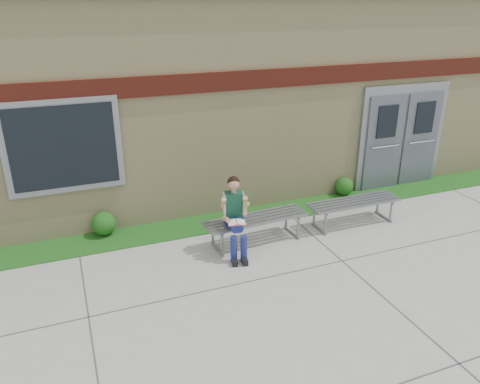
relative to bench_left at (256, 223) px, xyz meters
name	(u,v)px	position (x,y,z in m)	size (l,w,h in m)	color
ground	(303,290)	(0.06, -1.62, -0.37)	(80.00, 80.00, 0.00)	#9E9E99
grass_strip	(239,218)	(0.06, 0.98, -0.36)	(16.00, 0.80, 0.02)	#1A4D14
school_building	(188,83)	(0.06, 4.37, 1.74)	(16.20, 6.22, 4.20)	beige
bench_left	(256,223)	(0.00, 0.00, 0.00)	(1.86, 0.62, 0.48)	gray
bench_right	(354,206)	(2.00, 0.00, -0.01)	(1.80, 0.50, 0.47)	gray
girl	(235,214)	(-0.46, -0.20, 0.34)	(0.47, 0.80, 1.32)	navy
shrub_mid	(104,223)	(-2.45, 1.23, -0.13)	(0.43, 0.43, 0.43)	#1A4D14
shrub_east	(344,186)	(2.61, 1.23, -0.15)	(0.39, 0.39, 0.39)	#1A4D14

